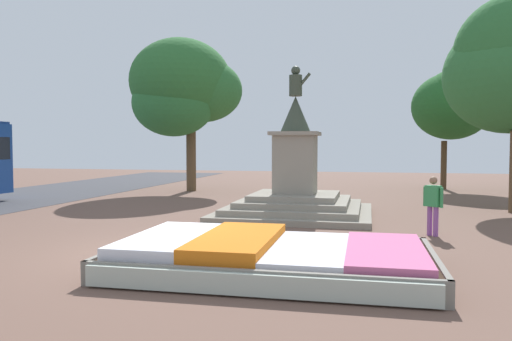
{
  "coord_description": "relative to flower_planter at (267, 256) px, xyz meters",
  "views": [
    {
      "loc": [
        4.79,
        -10.04,
        2.35
      ],
      "look_at": [
        1.74,
        3.38,
        1.67
      ],
      "focal_mm": 35.0,
      "sensor_mm": 36.0,
      "label": 1
    }
  ],
  "objects": [
    {
      "name": "park_tree_far_left",
      "position": [
        -7.39,
        15.03,
        4.98
      ],
      "size": [
        5.66,
        5.54,
        7.82
      ],
      "color": "brown",
      "rests_on": "ground_plane"
    },
    {
      "name": "statue_monument",
      "position": [
        -0.56,
        7.54,
        0.62
      ],
      "size": [
        5.03,
        5.03,
        5.02
      ],
      "color": "gray",
      "rests_on": "ground_plane"
    },
    {
      "name": "pedestrian_with_handbag",
      "position": [
        3.5,
        4.51,
        0.62
      ],
      "size": [
        0.46,
        0.41,
        1.55
      ],
      "color": "#8C4C99",
      "rests_on": "ground_plane"
    },
    {
      "name": "park_tree_street_side",
      "position": [
        6.18,
        18.66,
        4.25
      ],
      "size": [
        4.18,
        4.36,
        6.37
      ],
      "color": "#4C3823",
      "rests_on": "ground_plane"
    },
    {
      "name": "flower_planter",
      "position": [
        0.0,
        0.0,
        0.0
      ],
      "size": [
        5.96,
        3.67,
        0.64
      ],
      "color": "#38281C",
      "rests_on": "ground_plane"
    },
    {
      "name": "ground_plane",
      "position": [
        -2.92,
        0.92,
        -0.27
      ],
      "size": [
        70.73,
        70.73,
        0.0
      ],
      "primitive_type": "plane",
      "color": "brown"
    }
  ]
}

